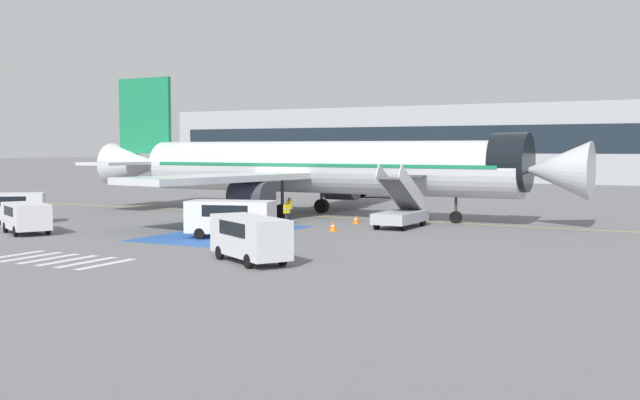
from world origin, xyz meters
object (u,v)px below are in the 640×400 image
at_px(ground_crew_3, 289,207).
at_px(ground_crew_1, 287,211).
at_px(boarding_stairs_forward, 401,212).
at_px(traffic_cone_0, 356,219).
at_px(airliner, 313,167).
at_px(traffic_cone_2, 333,226).
at_px(terminal_building, 525,143).
at_px(service_van_3, 8,205).
at_px(ground_crew_2, 253,207).
at_px(service_van_0, 26,215).
at_px(ground_crew_0, 241,207).
at_px(service_van_2, 250,235).
at_px(service_van_1, 231,216).
at_px(traffic_cone_1, 266,217).
at_px(fuel_tanker, 368,181).

bearing_deg(ground_crew_3, ground_crew_1, 119.21).
relative_size(boarding_stairs_forward, traffic_cone_0, 8.87).
height_order(airliner, traffic_cone_2, airliner).
bearing_deg(terminal_building, service_van_3, -101.44).
relative_size(airliner, traffic_cone_0, 68.82).
height_order(ground_crew_2, traffic_cone_0, ground_crew_2).
bearing_deg(service_van_0, ground_crew_0, -5.00).
xyz_separation_m(airliner, service_van_3, (-16.00, -14.79, -2.49)).
relative_size(service_van_0, service_van_2, 0.89).
bearing_deg(boarding_stairs_forward, traffic_cone_0, 166.22).
height_order(airliner, service_van_0, airliner).
xyz_separation_m(boarding_stairs_forward, service_van_1, (-6.62, -9.92, 0.28)).
bearing_deg(traffic_cone_2, service_van_1, -121.17).
xyz_separation_m(airliner, ground_crew_2, (-1.93, -5.55, -2.74)).
distance_m(service_van_2, terminal_building, 90.28).
xyz_separation_m(service_van_2, ground_crew_2, (-10.42, 16.25, -0.25)).
bearing_deg(ground_crew_2, traffic_cone_2, 116.20).
distance_m(ground_crew_0, traffic_cone_2, 8.56).
xyz_separation_m(service_van_3, traffic_cone_0, (21.33, 11.13, -0.97)).
xyz_separation_m(service_van_2, terminal_building, (-7.74, 89.82, 4.71)).
xyz_separation_m(airliner, traffic_cone_2, (6.00, -8.50, -3.44)).
distance_m(service_van_0, service_van_1, 12.91).
height_order(ground_crew_2, ground_crew_3, ground_crew_2).
bearing_deg(traffic_cone_1, airliner, 79.12).
bearing_deg(ground_crew_1, service_van_2, -135.00).
xyz_separation_m(airliner, terminal_building, (0.75, 68.03, 2.22)).
relative_size(ground_crew_1, terminal_building, 0.01).
relative_size(ground_crew_2, traffic_cone_2, 2.87).
height_order(airliner, service_van_1, airliner).
distance_m(ground_crew_0, ground_crew_3, 3.72).
height_order(ground_crew_0, ground_crew_3, ground_crew_0).
height_order(ground_crew_0, terminal_building, terminal_building).
xyz_separation_m(ground_crew_1, ground_crew_3, (-1.54, 3.00, 0.02)).
height_order(service_van_1, ground_crew_1, service_van_1).
xyz_separation_m(ground_crew_0, ground_crew_3, (2.17, 3.02, -0.11)).
xyz_separation_m(ground_crew_2, terminal_building, (2.68, 73.58, 4.96)).
distance_m(boarding_stairs_forward, ground_crew_0, 11.44).
distance_m(service_van_0, terminal_building, 87.33).
bearing_deg(ground_crew_3, ground_crew_0, 56.36).
xyz_separation_m(service_van_1, ground_crew_0, (-4.66, 8.02, -0.25)).
xyz_separation_m(service_van_3, traffic_cone_1, (15.00, 9.59, -0.93)).
height_order(service_van_3, ground_crew_1, service_van_3).
relative_size(service_van_0, ground_crew_3, 2.85).
bearing_deg(boarding_stairs_forward, ground_crew_0, -170.05).
distance_m(ground_crew_2, terminal_building, 73.79).
bearing_deg(ground_crew_2, fuel_tanker, -126.61).
relative_size(ground_crew_1, traffic_cone_1, 2.43).
height_order(fuel_tanker, traffic_cone_2, fuel_tanker).
height_order(service_van_1, ground_crew_2, service_van_1).
relative_size(service_van_2, service_van_3, 1.09).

